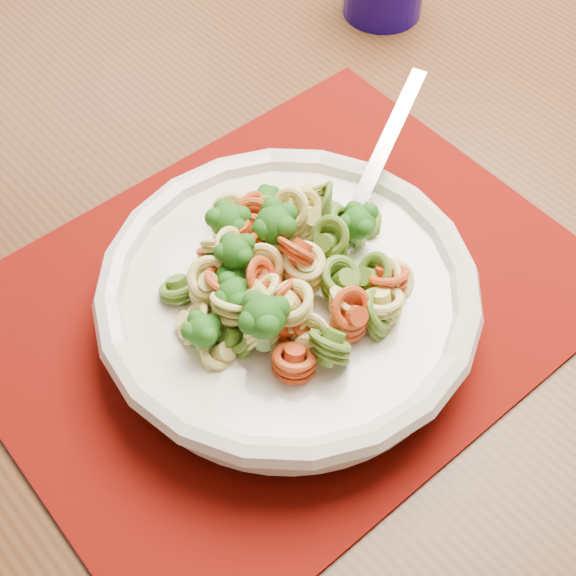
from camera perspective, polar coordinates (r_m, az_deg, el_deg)
name	(u,v)px	position (r m, az deg, el deg)	size (l,w,h in m)	color
dining_table	(294,290)	(0.69, 0.44, -0.15)	(1.77, 1.41, 0.72)	#4B2B15
placemat	(284,300)	(0.58, -0.30, -0.88)	(0.42, 0.33, 0.00)	#610804
pasta_bowl	(288,297)	(0.54, 0.00, -0.64)	(0.26, 0.26, 0.05)	beige
pasta_broccoli_heap	(288,283)	(0.53, 0.00, 0.39)	(0.22, 0.22, 0.06)	#D3C768
fork	(346,230)	(0.56, 4.14, 4.14)	(0.19, 0.02, 0.01)	silver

